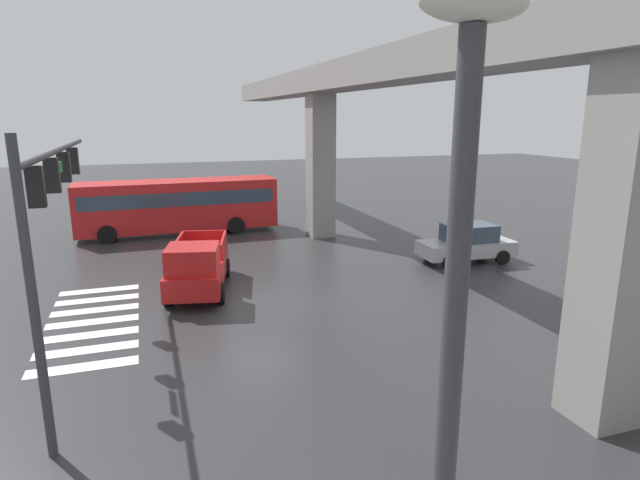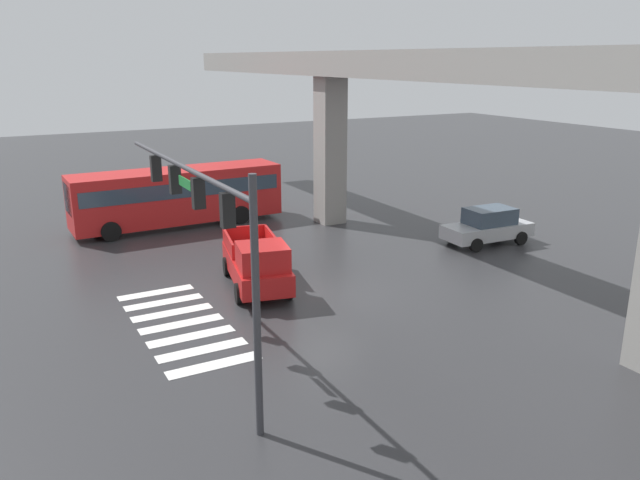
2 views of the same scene
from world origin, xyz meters
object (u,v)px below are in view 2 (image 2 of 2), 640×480
(pickup_truck, at_px, (257,264))
(traffic_signal_mast, at_px, (201,209))
(sedan_silver, at_px, (488,226))
(city_bus, at_px, (177,193))

(pickup_truck, height_order, traffic_signal_mast, traffic_signal_mast)
(pickup_truck, height_order, sedan_silver, pickup_truck)
(city_bus, bearing_deg, sedan_silver, 49.35)
(pickup_truck, bearing_deg, city_bus, 179.68)
(traffic_signal_mast, bearing_deg, sedan_silver, 110.12)
(sedan_silver, bearing_deg, city_bus, -130.65)
(pickup_truck, distance_m, sedan_silver, 12.04)
(pickup_truck, height_order, city_bus, city_bus)
(city_bus, xyz_separation_m, traffic_signal_mast, (16.06, -3.81, 2.96))
(sedan_silver, relative_size, traffic_signal_mast, 0.40)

